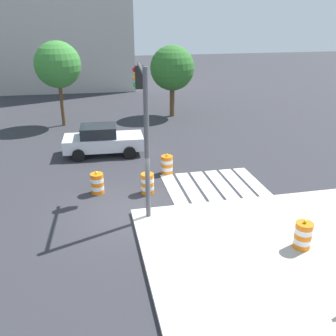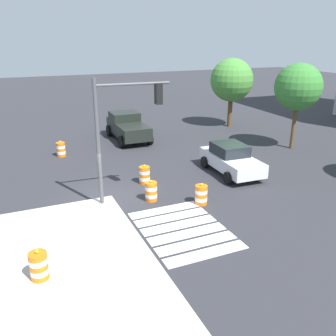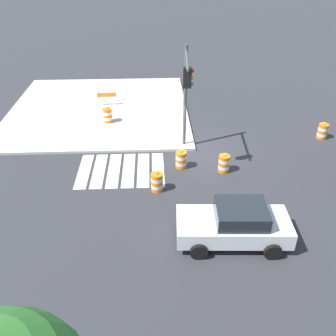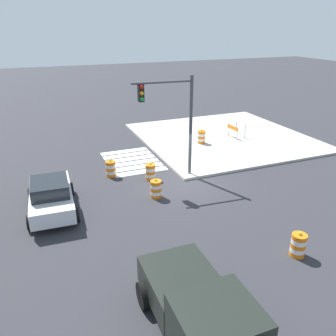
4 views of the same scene
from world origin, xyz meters
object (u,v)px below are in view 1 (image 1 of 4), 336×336
object	(u,v)px
sports_car	(102,140)
traffic_barrel_median_near	(167,165)
street_tree_streetside_far	(58,65)
traffic_barrel_on_sidewalk	(303,235)
street_tree_streetside_near	(172,68)
traffic_light_pole	(143,111)
traffic_barrel_crosswalk_end	(148,183)
traffic_barrel_near_corner	(97,183)

from	to	relation	value
sports_car	traffic_barrel_median_near	bearing A→B (deg)	-49.97
sports_car	street_tree_streetside_far	bearing A→B (deg)	110.22
traffic_barrel_median_near	traffic_barrel_on_sidewalk	bearing A→B (deg)	-67.90
traffic_barrel_on_sidewalk	street_tree_streetside_near	distance (m)	18.38
sports_car	traffic_barrel_on_sidewalk	size ratio (longest dim) A/B	4.30
traffic_light_pole	street_tree_streetside_far	xyz separation A→B (m)	(-3.74, 12.96, 0.22)
traffic_barrel_crosswalk_end	traffic_barrel_median_near	distance (m)	2.32
traffic_light_pole	street_tree_streetside_near	distance (m)	14.54
traffic_barrel_crosswalk_end	traffic_barrel_on_sidewalk	distance (m)	6.81
sports_car	traffic_barrel_crosswalk_end	distance (m)	5.64
traffic_barrel_near_corner	street_tree_streetside_far	xyz separation A→B (m)	(-1.88, 11.39, 3.67)
traffic_barrel_median_near	traffic_barrel_on_sidewalk	distance (m)	7.86
traffic_barrel_near_corner	traffic_barrel_median_near	distance (m)	3.71
traffic_barrel_near_corner	sports_car	bearing A→B (deg)	84.23
traffic_barrel_near_corner	street_tree_streetside_near	size ratio (longest dim) A/B	0.20
traffic_barrel_crosswalk_end	street_tree_streetside_near	distance (m)	13.76
traffic_barrel_near_corner	traffic_barrel_on_sidewalk	world-z (taller)	traffic_barrel_on_sidewalk
traffic_barrel_crosswalk_end	street_tree_streetside_far	distance (m)	13.04
traffic_barrel_crosswalk_end	traffic_light_pole	size ratio (longest dim) A/B	0.19
street_tree_streetside_near	traffic_barrel_median_near	bearing A→B (deg)	-104.03
street_tree_streetside_far	traffic_barrel_median_near	bearing A→B (deg)	-61.96
traffic_barrel_crosswalk_end	traffic_barrel_on_sidewalk	xyz separation A→B (m)	(4.23, -5.34, 0.15)
sports_car	street_tree_streetside_near	size ratio (longest dim) A/B	0.84
sports_car	traffic_barrel_crosswalk_end	world-z (taller)	sports_car
traffic_barrel_crosswalk_end	traffic_barrel_median_near	size ratio (longest dim) A/B	1.00
traffic_barrel_median_near	street_tree_streetside_far	xyz separation A→B (m)	(-5.28, 9.91, 3.67)
traffic_barrel_crosswalk_end	traffic_barrel_near_corner	bearing A→B (deg)	167.82
traffic_barrel_median_near	traffic_light_pole	xyz separation A→B (m)	(-1.54, -3.05, 3.46)
traffic_light_pole	traffic_barrel_on_sidewalk	bearing A→B (deg)	-43.26
traffic_barrel_near_corner	traffic_barrel_median_near	world-z (taller)	same
sports_car	street_tree_streetside_near	bearing A→B (deg)	52.85
traffic_barrel_on_sidewalk	street_tree_streetside_far	bearing A→B (deg)	115.60
sports_car	traffic_barrel_median_near	world-z (taller)	sports_car
traffic_light_pole	street_tree_streetside_far	distance (m)	13.49
traffic_barrel_near_corner	traffic_barrel_crosswalk_end	size ratio (longest dim) A/B	1.00
sports_car	traffic_light_pole	distance (m)	7.33
sports_car	traffic_barrel_crosswalk_end	size ratio (longest dim) A/B	4.30
traffic_barrel_near_corner	street_tree_streetside_near	xyz separation A→B (m)	(6.11, 12.34, 3.11)
traffic_barrel_on_sidewalk	traffic_light_pole	distance (m)	7.01
traffic_light_pole	street_tree_streetside_near	bearing A→B (deg)	72.99
traffic_barrel_near_corner	traffic_barrel_on_sidewalk	bearing A→B (deg)	-42.38
sports_car	traffic_light_pole	xyz separation A→B (m)	(1.36, -6.50, 3.10)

